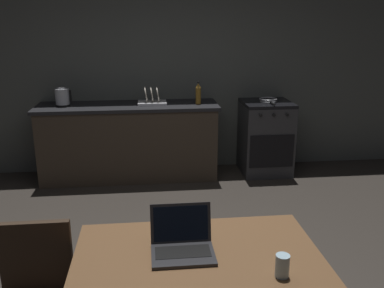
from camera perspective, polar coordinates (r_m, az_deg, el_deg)
name	(u,v)px	position (r m, az deg, el deg)	size (l,w,h in m)	color
ground_plane	(193,283)	(3.33, 0.10, -18.30)	(12.00, 12.00, 0.00)	#2D2823
back_wall	(193,69)	(5.43, 0.19, 10.12)	(6.40, 0.10, 2.58)	#4C4F4B
kitchen_counter	(129,141)	(5.22, -8.49, 0.38)	(2.16, 0.64, 0.92)	#382D23
stove_oven	(265,137)	(5.42, 9.89, 0.90)	(0.60, 0.62, 0.92)	#2D2D30
dining_table	(199,273)	(2.21, 0.98, -17.08)	(1.26, 0.90, 0.75)	brown
laptop	(182,244)	(2.22, -1.32, -13.39)	(0.32, 0.27, 0.22)	#232326
electric_kettle	(62,97)	(5.19, -17.12, 6.07)	(0.19, 0.17, 0.22)	black
bottle	(198,93)	(5.08, 0.85, 6.88)	(0.06, 0.06, 0.27)	#8C601E
frying_pan	(268,100)	(5.29, 10.29, 5.86)	(0.22, 0.39, 0.05)	gray
drinking_glass	(282,266)	(2.08, 12.12, -15.80)	(0.07, 0.07, 0.11)	#99B7C6
dish_rack	(152,100)	(5.10, -5.42, 5.92)	(0.34, 0.26, 0.21)	silver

